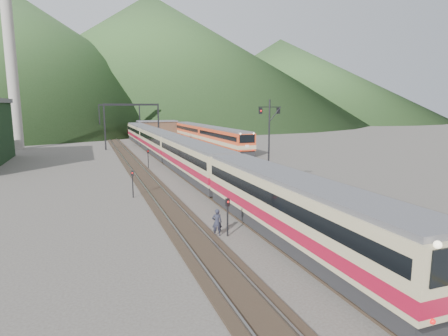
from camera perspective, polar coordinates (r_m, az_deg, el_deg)
name	(u,v)px	position (r m, az deg, el deg)	size (l,w,h in m)	color
ground	(344,277)	(18.23, 17.79, -15.53)	(400.00, 400.00, 0.00)	#47423D
track_main	(166,159)	(54.43, -8.87, 1.41)	(2.60, 200.00, 0.23)	black
track_far	(130,160)	(53.70, -14.11, 1.13)	(2.60, 200.00, 0.23)	black
track_second	(240,155)	(57.75, 2.39, 1.97)	(2.60, 200.00, 0.23)	black
platform	(207,156)	(53.83, -2.61, 1.89)	(8.00, 100.00, 1.00)	gray
gantry_near	(132,117)	(68.35, -13.86, 7.51)	(9.55, 0.25, 8.00)	black
gantry_far	(120,114)	(93.23, -15.60, 7.88)	(9.55, 0.25, 8.00)	black
smokestack	(11,62)	(76.15, -29.69, 13.84)	(1.80, 1.80, 30.00)	#9E998E
station_shed	(157,127)	(92.43, -10.16, 6.19)	(9.40, 4.40, 3.10)	#4E3626
hill_a	(15,57)	(206.26, -29.25, 14.52)	(180.00, 180.00, 60.00)	#29481F
hill_b	(151,57)	(248.05, -11.03, 16.20)	(220.00, 220.00, 75.00)	#29481F
hill_c	(280,79)	(253.95, 8.47, 13.27)	(160.00, 160.00, 50.00)	#29481F
main_train	(172,148)	(49.74, -7.89, 2.98)	(2.97, 81.44, 3.63)	tan
second_train	(206,135)	(73.67, -2.75, 5.12)	(2.94, 40.06, 3.59)	#CC431F
signal_mast	(269,134)	(30.92, 6.89, 5.20)	(2.18, 0.53, 7.08)	black
short_signal_a	(228,212)	(21.91, 0.55, -6.72)	(0.26, 0.22, 2.27)	black
short_signal_b	(148,156)	(46.88, -11.49, 1.77)	(0.26, 0.22, 2.27)	black
short_signal_c	(133,180)	(31.95, -13.77, -1.84)	(0.24, 0.19, 2.27)	black
worker	(217,222)	(22.20, -1.08, -8.27)	(0.59, 0.39, 1.62)	#222431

